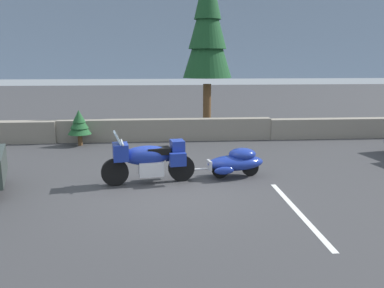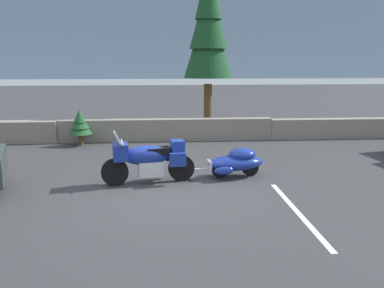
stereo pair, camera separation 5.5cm
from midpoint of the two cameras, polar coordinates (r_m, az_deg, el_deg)
name	(u,v)px [view 1 (the left image)]	position (r m, az deg, el deg)	size (l,w,h in m)	color
ground_plane	(170,191)	(9.46, -3.31, -6.68)	(80.00, 80.00, 0.00)	#38383A
stone_guard_wall	(148,130)	(15.24, -6.33, 1.93)	(24.00, 0.59, 0.82)	gray
distant_ridgeline	(159,39)	(105.15, -4.64, 14.54)	(240.00, 80.00, 16.00)	#7F93AD
touring_motorcycle	(148,159)	(9.96, -6.37, -2.08)	(2.30, 0.96, 1.33)	black
car_shaped_trailer	(236,162)	(10.53, 6.09, -2.48)	(2.23, 0.95, 0.76)	black
pine_tree_tall	(208,25)	(16.90, 2.12, 16.47)	(2.00, 2.00, 6.97)	brown
pine_sapling_near	(79,123)	(14.80, -15.77, 2.82)	(0.82, 0.82, 1.27)	brown
parking_stripe_marker	(298,212)	(8.50, 14.56, -9.23)	(0.12, 3.60, 0.01)	silver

